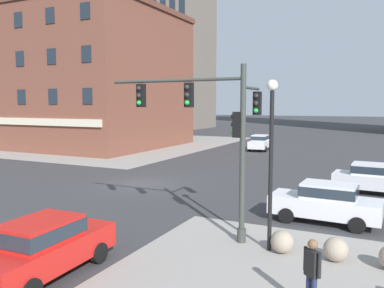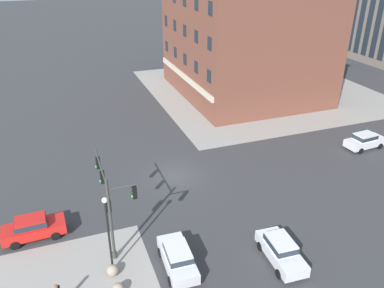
# 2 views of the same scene
# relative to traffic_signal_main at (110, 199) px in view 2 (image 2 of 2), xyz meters

# --- Properties ---
(ground_plane) EXTENTS (320.00, 320.00, 0.00)m
(ground_plane) POSITION_rel_traffic_signal_main_xyz_m (-7.86, 6.99, -4.12)
(ground_plane) COLOR #38383A
(sidewalk_far_corner) EXTENTS (32.00, 32.00, 0.02)m
(sidewalk_far_corner) POSITION_rel_traffic_signal_main_xyz_m (-27.86, 26.99, -4.12)
(sidewalk_far_corner) COLOR gray
(sidewalk_far_corner) RESTS_ON ground
(traffic_signal_main) EXTENTS (5.61, 2.09, 6.31)m
(traffic_signal_main) POSITION_rel_traffic_signal_main_xyz_m (0.00, 0.00, 0.00)
(traffic_signal_main) COLOR #383D38
(traffic_signal_main) RESTS_ON ground
(bollard_sphere_curb_a) EXTENTS (0.77, 0.77, 0.77)m
(bollard_sphere_curb_a) POSITION_rel_traffic_signal_main_xyz_m (2.59, -0.61, -3.74)
(bollard_sphere_curb_a) COLOR gray
(bollard_sphere_curb_a) RESTS_ON ground
(street_lamp_corner_near) EXTENTS (0.36, 0.36, 5.72)m
(street_lamp_corner_near) POSITION_rel_traffic_signal_main_xyz_m (2.14, -0.54, -0.56)
(street_lamp_corner_near) COLOR black
(street_lamp_corner_near) RESTS_ON ground
(car_main_northbound_far) EXTENTS (4.47, 2.04, 1.68)m
(car_main_northbound_far) POSITION_rel_traffic_signal_main_xyz_m (3.44, 3.55, -3.21)
(car_main_northbound_far) COLOR silver
(car_main_northbound_far) RESTS_ON ground
(car_main_southbound_far) EXTENTS (2.14, 4.52, 1.68)m
(car_main_southbound_far) POSITION_rel_traffic_signal_main_xyz_m (-6.35, 27.74, -3.21)
(car_main_southbound_far) COLOR silver
(car_main_southbound_far) RESTS_ON ground
(car_cross_eastbound) EXTENTS (2.01, 4.46, 1.68)m
(car_cross_eastbound) POSITION_rel_traffic_signal_main_xyz_m (-3.13, -5.36, -3.21)
(car_cross_eastbound) COLOR red
(car_cross_eastbound) RESTS_ON ground
(car_cross_westbound) EXTENTS (4.49, 2.08, 1.68)m
(car_cross_westbound) POSITION_rel_traffic_signal_main_xyz_m (5.18, 10.29, -3.21)
(car_cross_westbound) COLOR silver
(car_cross_westbound) RESTS_ON ground
(storefront_block_near_corner) EXTENTS (21.80, 18.28, 15.82)m
(storefront_block_near_corner) POSITION_rel_traffic_signal_main_xyz_m (-27.54, 23.91, 3.80)
(storefront_block_near_corner) COLOR brown
(storefront_block_near_corner) RESTS_ON ground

